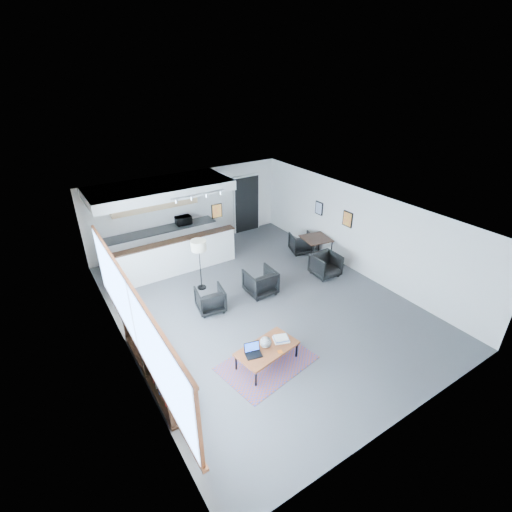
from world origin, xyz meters
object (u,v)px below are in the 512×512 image
laptop (253,351)px  dining_table (316,240)px  ceramic_pot (266,342)px  microwave (183,220)px  dining_chair_far (301,244)px  armchair_right (260,281)px  coffee_table (267,349)px  dining_chair_near (326,266)px  book_stack (281,339)px  floor_lamp (199,247)px  armchair_left (210,298)px

laptop → dining_table: size_ratio=0.39×
ceramic_pot → microwave: 6.17m
laptop → dining_chair_far: (4.34, 3.77, -0.19)m
armchair_right → coffee_table: bearing=61.1°
armchair_right → dining_table: (2.71, 0.81, 0.26)m
coffee_table → dining_chair_near: size_ratio=2.17×
book_stack → ceramic_pot: bearing=178.5°
armchair_right → floor_lamp: size_ratio=0.53×
coffee_table → floor_lamp: floor_lamp is taller
armchair_right → microwave: microwave is taller
floor_lamp → dining_chair_near: size_ratio=2.29×
armchair_left → floor_lamp: (0.26, 1.11, 0.95)m
book_stack → dining_chair_far: (3.61, 3.76, -0.17)m
book_stack → dining_chair_near: (3.22, 2.12, -0.15)m
ceramic_pot → laptop: bearing=-176.9°
dining_chair_far → floor_lamp: bearing=22.6°
book_stack → armchair_left: bearing=102.2°
book_stack → microwave: bearing=86.5°
ceramic_pot → dining_chair_near: 4.19m
ceramic_pot → microwave: size_ratio=0.48×
dining_chair_near → coffee_table: bearing=-146.8°
armchair_left → coffee_table: bearing=103.1°
dining_chair_near → dining_chair_far: size_ratio=1.07×
dining_table → dining_chair_far: (-0.12, 0.59, -0.35)m
coffee_table → dining_chair_far: (4.00, 3.79, -0.09)m
laptop → dining_table: bearing=48.9°
laptop → dining_table: 5.48m
armchair_right → floor_lamp: 1.94m
armchair_left → floor_lamp: bearing=-93.4°
microwave → floor_lamp: bearing=-103.1°
armchair_left → dining_chair_near: armchair_left is taller
dining_table → armchair_left: bearing=-169.6°
coffee_table → armchair_left: size_ratio=2.02×
coffee_table → floor_lamp: (0.13, 3.53, 0.91)m
coffee_table → ceramic_pot: size_ratio=5.84×
floor_lamp → dining_chair_near: (3.48, -1.39, -0.98)m
laptop → microwave: size_ratio=0.76×
coffee_table → dining_chair_far: 5.51m
ceramic_pot → dining_chair_far: size_ratio=0.40×
laptop → armchair_right: size_ratio=0.48×
book_stack → dining_chair_near: 3.86m
laptop → dining_chair_far: bearing=54.4°
ceramic_pot → armchair_left: armchair_left is taller
dining_chair_near → book_stack: bearing=-144.3°
armchair_left → laptop: bearing=94.8°
floor_lamp → laptop: bearing=-97.7°
armchair_left → dining_chair_near: 3.75m
book_stack → dining_table: 4.90m
dining_chair_near → dining_chair_far: (0.39, 1.65, -0.02)m
floor_lamp → ceramic_pot: bearing=-92.3°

